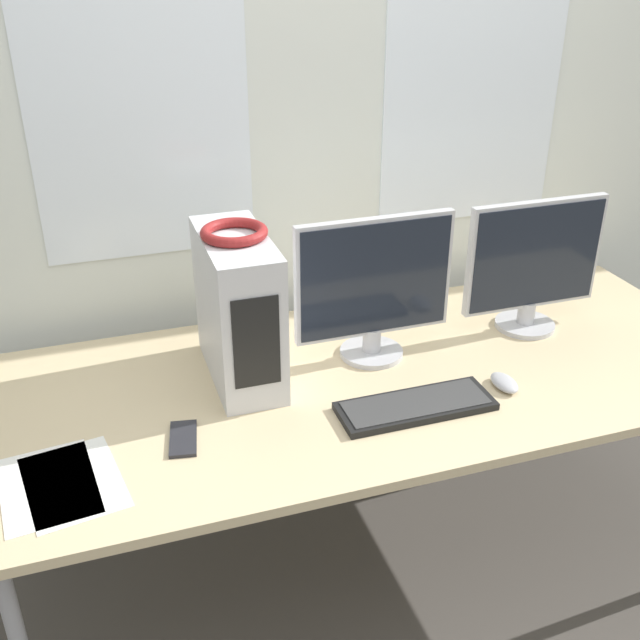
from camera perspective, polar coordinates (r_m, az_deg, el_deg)
wall_back at (r=2.50m, az=-0.43°, el=14.45°), size 8.00×0.07×2.70m
desk at (r=2.22m, az=4.41°, el=-4.97°), size 2.23×0.93×0.77m
pc_tower at (r=2.09m, az=-6.23°, el=0.86°), size 0.18×0.41×0.42m
headphones at (r=2.00m, az=-6.56°, el=6.66°), size 0.18×0.18×0.03m
monitor_main at (r=2.18m, az=4.13°, el=2.52°), size 0.48×0.19×0.44m
monitor_right_near at (r=2.44m, az=15.95°, el=4.09°), size 0.46×0.19×0.43m
keyboard at (r=2.04m, az=7.29°, el=-6.51°), size 0.43×0.15×0.02m
mouse at (r=2.18m, az=13.86°, el=-4.66°), size 0.06×0.11×0.03m
cell_phone at (r=1.95m, az=-10.38°, el=-8.88°), size 0.09×0.16×0.01m
paper_sheet_left at (r=1.88m, az=-18.29°, el=-11.64°), size 0.26×0.33×0.00m
paper_sheet_front at (r=1.89m, az=-20.02°, el=-11.76°), size 0.24×0.32×0.00m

